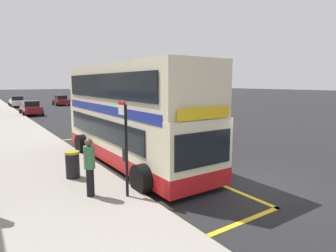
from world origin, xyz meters
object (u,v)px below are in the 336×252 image
Objects in this scene: parked_car_maroon_ahead at (61,100)px; litter_bin at (73,165)px; parked_car_white_across at (17,102)px; bus_stop_sign at (125,142)px; parked_car_maroon_distant at (31,108)px; double_decker_bus at (130,118)px; pedestrian_waiting_near_sign at (90,165)px.

litter_bin is (-8.50, -36.99, -0.16)m from parked_car_maroon_ahead.
parked_car_maroon_ahead is 6.26m from parked_car_white_across.
parked_car_maroon_ahead is 4.23× the size of litter_bin.
bus_stop_sign is 40.30m from parked_car_white_across.
litter_bin is (-0.90, 2.64, -1.19)m from bus_stop_sign.
bus_stop_sign is 0.70× the size of parked_car_white_across.
parked_car_maroon_distant and parked_car_white_across have the same top height.
double_decker_bus reaches higher than parked_car_maroon_ahead.
double_decker_bus reaches higher than parked_car_white_across.
bus_stop_sign is 2.95× the size of litter_bin.
bus_stop_sign is 40.36m from parked_car_maroon_ahead.
bus_stop_sign is 1.30m from pedestrian_waiting_near_sign.
litter_bin is at bearing 86.61° from parked_car_maroon_distant.
bus_stop_sign is (-2.05, -3.75, -0.23)m from double_decker_bus.
parked_car_maroon_ahead is 2.30× the size of pedestrian_waiting_near_sign.
bus_stop_sign is at bearing -94.56° from parked_car_white_across.
double_decker_bus is 2.40× the size of parked_car_maroon_distant.
parked_car_white_across is (0.02, 13.10, 0.00)m from parked_car_maroon_distant.
parked_car_white_across is at bearing 88.05° from bus_stop_sign.
parked_car_white_across is 37.69m from litter_bin.
parked_car_white_across is at bearing -88.25° from parked_car_maroon_distant.
bus_stop_sign is at bearing -99.55° from parked_car_maroon_ahead.
parked_car_maroon_distant is at bearing 84.75° from litter_bin.
litter_bin is at bearing -96.07° from parked_car_white_across.
double_decker_bus is at bearing 61.31° from bus_stop_sign.
pedestrian_waiting_near_sign is (-2.31, -39.68, 0.34)m from parked_car_white_across.
bus_stop_sign is 0.70× the size of parked_car_maroon_distant.
pedestrian_waiting_near_sign reaches higher than parked_car_maroon_distant.
parked_car_white_across is at bearing 91.07° from double_decker_bus.
parked_car_maroon_distant is 13.10m from parked_car_white_across.
parked_car_maroon_ahead is at bearing 77.05° from litter_bin.
parked_car_white_across is (-0.68, 36.51, -1.26)m from double_decker_bus.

